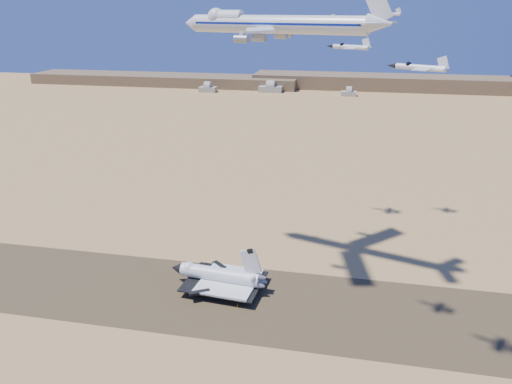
% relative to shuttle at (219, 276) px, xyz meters
% --- Properties ---
extents(ground, '(1200.00, 1200.00, 0.00)m').
position_rel_shuttle_xyz_m(ground, '(-3.04, -7.21, -5.12)').
color(ground, '#AB874C').
rests_on(ground, ground).
extents(runway, '(600.00, 50.00, 0.06)m').
position_rel_shuttle_xyz_m(runway, '(-3.04, -7.21, -5.09)').
color(runway, '#503C28').
rests_on(runway, ground).
extents(ridgeline, '(960.00, 90.00, 18.00)m').
position_rel_shuttle_xyz_m(ridgeline, '(62.28, 520.09, 2.50)').
color(ridgeline, brown).
rests_on(ridgeline, ground).
extents(hangars, '(200.50, 29.50, 30.00)m').
position_rel_shuttle_xyz_m(hangars, '(-67.04, 471.22, -0.29)').
color(hangars, '#B7B4A2').
rests_on(hangars, ground).
extents(shuttle, '(38.79, 25.88, 19.06)m').
position_rel_shuttle_xyz_m(shuttle, '(0.00, 0.00, 0.00)').
color(shuttle, silver).
rests_on(shuttle, runway).
extents(carrier_747, '(82.14, 61.34, 20.54)m').
position_rel_shuttle_xyz_m(carrier_747, '(14.31, 26.53, 92.00)').
color(carrier_747, silver).
extents(crew_a, '(0.52, 0.69, 1.73)m').
position_rel_shuttle_xyz_m(crew_a, '(6.92, -6.86, -4.20)').
color(crew_a, orange).
rests_on(crew_a, runway).
extents(crew_b, '(0.95, 0.98, 1.79)m').
position_rel_shuttle_xyz_m(crew_b, '(10.21, -11.90, -4.17)').
color(crew_b, orange).
rests_on(crew_b, runway).
extents(crew_c, '(1.05, 0.97, 1.63)m').
position_rel_shuttle_xyz_m(crew_c, '(6.31, -6.76, -4.25)').
color(crew_c, orange).
rests_on(crew_c, runway).
extents(chase_jet_a, '(13.28, 8.42, 3.47)m').
position_rel_shuttle_xyz_m(chase_jet_a, '(44.62, -13.70, 87.24)').
color(chase_jet_a, silver).
extents(chase_jet_b, '(15.03, 9.65, 3.93)m').
position_rel_shuttle_xyz_m(chase_jet_b, '(62.26, -31.46, 83.85)').
color(chase_jet_b, silver).
extents(chase_jet_e, '(16.01, 9.14, 4.04)m').
position_rel_shuttle_xyz_m(chase_jet_e, '(28.77, 76.93, 91.91)').
color(chase_jet_e, silver).
extents(chase_jet_f, '(14.09, 8.01, 3.55)m').
position_rel_shuttle_xyz_m(chase_jet_f, '(58.08, 83.30, 94.97)').
color(chase_jet_f, silver).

